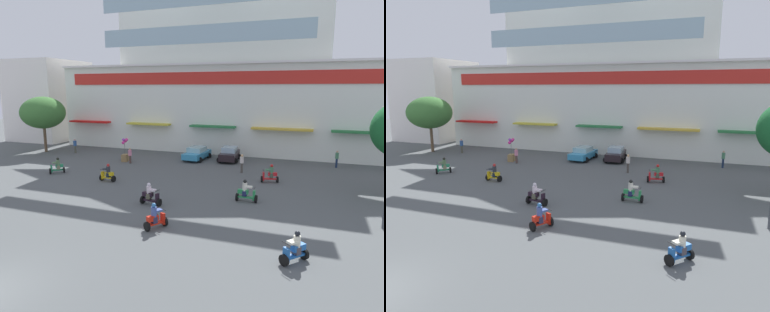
% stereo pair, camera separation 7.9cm
% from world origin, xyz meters
% --- Properties ---
extents(ground_plane, '(128.00, 128.00, 0.00)m').
position_xyz_m(ground_plane, '(0.00, 13.00, 0.00)').
color(ground_plane, '#515556').
extents(colonial_building, '(40.85, 15.20, 21.70)m').
position_xyz_m(colonial_building, '(0.00, 35.54, 9.30)').
color(colonial_building, white).
rests_on(colonial_building, ground).
extents(flank_building_left, '(8.68, 9.96, 11.68)m').
position_xyz_m(flank_building_left, '(-27.01, 34.21, 5.84)').
color(flank_building_left, white).
rests_on(flank_building_left, ground).
extents(plaza_tree_0, '(5.06, 5.39, 6.69)m').
position_xyz_m(plaza_tree_0, '(-19.55, 24.67, 4.77)').
color(plaza_tree_0, brown).
rests_on(plaza_tree_0, ground).
extents(parked_car_0, '(2.60, 4.23, 1.43)m').
position_xyz_m(parked_car_0, '(-0.58, 26.53, 0.72)').
color(parked_car_0, '#348DBD').
rests_on(parked_car_0, ground).
extents(parked_car_1, '(2.43, 3.93, 1.54)m').
position_xyz_m(parked_car_1, '(2.92, 27.08, 0.77)').
color(parked_car_1, black).
rests_on(parked_car_1, ground).
extents(scooter_rider_0, '(1.29, 1.32, 1.47)m').
position_xyz_m(scooter_rider_0, '(-10.53, 16.34, 0.61)').
color(scooter_rider_0, black).
rests_on(scooter_rider_0, ground).
extents(scooter_rider_1, '(1.50, 0.86, 1.54)m').
position_xyz_m(scooter_rider_1, '(8.17, 19.91, 0.64)').
color(scooter_rider_1, black).
rests_on(scooter_rider_1, ground).
extents(scooter_rider_4, '(1.28, 1.37, 1.47)m').
position_xyz_m(scooter_rider_4, '(11.06, 6.74, 0.61)').
color(scooter_rider_4, black).
rests_on(scooter_rider_4, ground).
extents(scooter_rider_5, '(1.40, 0.62, 1.51)m').
position_xyz_m(scooter_rider_5, '(-4.63, 15.60, 0.61)').
color(scooter_rider_5, black).
rests_on(scooter_rider_5, ground).
extents(scooter_rider_6, '(1.45, 0.53, 1.55)m').
position_xyz_m(scooter_rider_6, '(7.31, 14.36, 0.64)').
color(scooter_rider_6, black).
rests_on(scooter_rider_6, ground).
extents(scooter_rider_7, '(1.11, 1.40, 1.51)m').
position_xyz_m(scooter_rider_7, '(3.55, 8.01, 0.61)').
color(scooter_rider_7, black).
rests_on(scooter_rider_7, ground).
extents(scooter_rider_9, '(1.50, 0.69, 1.51)m').
position_xyz_m(scooter_rider_9, '(1.47, 11.49, 0.63)').
color(scooter_rider_9, black).
rests_on(scooter_rider_9, ground).
extents(pedestrian_0, '(0.43, 0.43, 1.71)m').
position_xyz_m(pedestrian_0, '(13.54, 27.66, 0.99)').
color(pedestrian_0, '#182845').
rests_on(pedestrian_0, ground).
extents(pedestrian_1, '(0.52, 0.52, 1.71)m').
position_xyz_m(pedestrian_1, '(-15.59, 25.19, 0.97)').
color(pedestrian_1, '#4F4E3F').
rests_on(pedestrian_1, ground).
extents(pedestrian_2, '(0.48, 0.48, 1.59)m').
position_xyz_m(pedestrian_2, '(-6.52, 22.51, 0.90)').
color(pedestrian_2, brown).
rests_on(pedestrian_2, ground).
extents(pedestrian_3, '(0.51, 0.51, 1.74)m').
position_xyz_m(pedestrian_3, '(5.27, 22.39, 1.00)').
color(pedestrian_3, '#49433E').
rests_on(pedestrian_3, ground).
extents(balloon_vendor_cart, '(0.85, 1.02, 2.51)m').
position_xyz_m(balloon_vendor_cart, '(-7.48, 23.12, 0.84)').
color(balloon_vendor_cart, olive).
rests_on(balloon_vendor_cart, ground).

